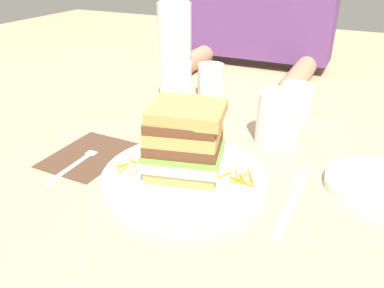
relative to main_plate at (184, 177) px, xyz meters
name	(u,v)px	position (x,y,z in m)	size (l,w,h in m)	color
ground_plane	(181,177)	(-0.01, 0.01, -0.01)	(3.00, 3.00, 0.00)	tan
main_plate	(184,177)	(0.00, 0.00, 0.00)	(0.27, 0.27, 0.02)	white
sandwich	(184,142)	(0.00, 0.00, 0.07)	(0.14, 0.12, 0.12)	tan
carrot_shred_0	(123,170)	(-0.10, -0.04, 0.01)	(0.00, 0.00, 0.03)	orange
carrot_shred_1	(136,172)	(-0.07, -0.03, 0.01)	(0.00, 0.00, 0.03)	orange
carrot_shred_2	(121,165)	(-0.11, -0.02, 0.01)	(0.00, 0.00, 0.02)	orange
carrot_shred_3	(141,162)	(-0.08, 0.00, 0.01)	(0.00, 0.00, 0.03)	orange
carrot_shred_4	(125,164)	(-0.10, -0.02, 0.01)	(0.00, 0.00, 0.03)	orange
carrot_shred_5	(134,161)	(-0.10, 0.00, 0.01)	(0.00, 0.00, 0.03)	orange
carrot_shred_6	(120,166)	(-0.11, -0.03, 0.01)	(0.00, 0.00, 0.02)	orange
carrot_shred_7	(147,166)	(-0.07, -0.01, 0.01)	(0.00, 0.00, 0.02)	orange
carrot_shred_8	(128,163)	(-0.10, -0.01, 0.01)	(0.00, 0.00, 0.03)	orange
carrot_shred_9	(244,182)	(0.10, 0.02, 0.01)	(0.00, 0.00, 0.03)	orange
carrot_shred_10	(242,178)	(0.09, 0.02, 0.01)	(0.00, 0.00, 0.03)	orange
carrot_shred_11	(251,178)	(0.10, 0.03, 0.01)	(0.00, 0.00, 0.03)	orange
carrot_shred_12	(245,185)	(0.10, 0.01, 0.01)	(0.00, 0.00, 0.03)	orange
carrot_shred_13	(236,176)	(0.08, 0.03, 0.01)	(0.00, 0.00, 0.03)	orange
carrot_shred_14	(242,176)	(0.09, 0.03, 0.01)	(0.00, 0.00, 0.02)	orange
carrot_shred_15	(237,180)	(0.09, 0.02, 0.01)	(0.00, 0.00, 0.03)	orange
carrot_shred_16	(237,182)	(0.09, 0.01, 0.01)	(0.00, 0.00, 0.03)	orange
carrot_shred_17	(224,175)	(0.06, 0.02, 0.01)	(0.00, 0.00, 0.03)	orange
carrot_shred_18	(247,173)	(0.09, 0.04, 0.01)	(0.00, 0.00, 0.03)	orange
napkin_dark	(89,155)	(-0.20, 0.00, -0.01)	(0.12, 0.16, 0.00)	#4C3323
fork	(81,159)	(-0.20, -0.02, 0.00)	(0.02, 0.17, 0.00)	silver
knife	(290,203)	(0.17, 0.01, -0.01)	(0.02, 0.20, 0.00)	silver
juice_glass	(277,120)	(0.10, 0.21, 0.04)	(0.08, 0.08, 0.10)	white
water_bottle	(175,52)	(-0.16, 0.27, 0.13)	(0.07, 0.07, 0.31)	silver
empty_tumbler_0	(296,100)	(0.11, 0.36, 0.03)	(0.07, 0.07, 0.08)	silver
empty_tumbler_1	(211,81)	(-0.12, 0.39, 0.04)	(0.07, 0.07, 0.09)	silver
side_plate	(380,186)	(0.29, 0.11, 0.00)	(0.17, 0.17, 0.01)	white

